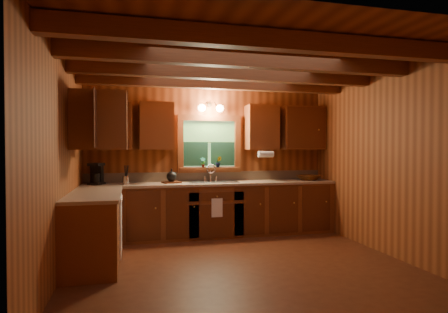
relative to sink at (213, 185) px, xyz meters
name	(u,v)px	position (x,y,z in m)	size (l,w,h in m)	color
room	(239,162)	(0.00, -1.60, 0.44)	(4.20, 4.20, 4.20)	#4A2212
ceiling_beams	(239,67)	(0.00, -1.60, 1.63)	(4.20, 2.54, 0.18)	#602F16
base_cabinets	(186,214)	(-0.49, -0.32, -0.43)	(4.20, 2.22, 0.86)	brown
countertop	(187,186)	(-0.48, -0.31, 0.02)	(4.20, 2.24, 0.04)	tan
backsplash	(209,176)	(0.00, 0.28, 0.12)	(4.20, 0.02, 0.16)	#9F856B
dishwasher_panel	(121,225)	(-1.47, -0.92, -0.43)	(0.02, 0.60, 0.80)	white
upper_cabinets	(180,125)	(-0.56, -0.18, 0.98)	(4.19, 1.77, 0.78)	brown
window	(209,145)	(0.00, 0.26, 0.67)	(1.12, 0.08, 1.00)	#602F16
window_sill	(210,169)	(0.00, 0.22, 0.26)	(1.06, 0.14, 0.04)	#602F16
wall_sconce	(211,108)	(0.00, 0.14, 1.31)	(0.45, 0.21, 0.17)	black
paper_towel_roll	(266,154)	(0.92, -0.07, 0.51)	(0.11, 0.11, 0.27)	white
dish_towel	(217,208)	(0.00, -0.34, -0.34)	(0.18, 0.01, 0.30)	white
sink	(213,185)	(0.00, 0.00, 0.00)	(0.82, 0.48, 0.43)	silver
coffee_maker	(97,174)	(-1.86, 0.06, 0.21)	(0.19, 0.24, 0.34)	black
utensil_crock	(126,180)	(-1.41, -0.04, 0.12)	(0.11, 0.11, 0.30)	silver
cutting_board	(172,182)	(-0.69, 0.01, 0.06)	(0.29, 0.20, 0.03)	#4E2310
teakettle	(172,176)	(-0.69, 0.01, 0.15)	(0.17, 0.17, 0.21)	black
wicker_basket	(309,178)	(1.75, -0.04, 0.09)	(0.39, 0.39, 0.10)	#48230C
potted_plant_left	(203,162)	(-0.13, 0.21, 0.37)	(0.09, 0.06, 0.18)	#4E2310
potted_plant_right	(218,162)	(0.15, 0.19, 0.38)	(0.10, 0.08, 0.19)	#4E2310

